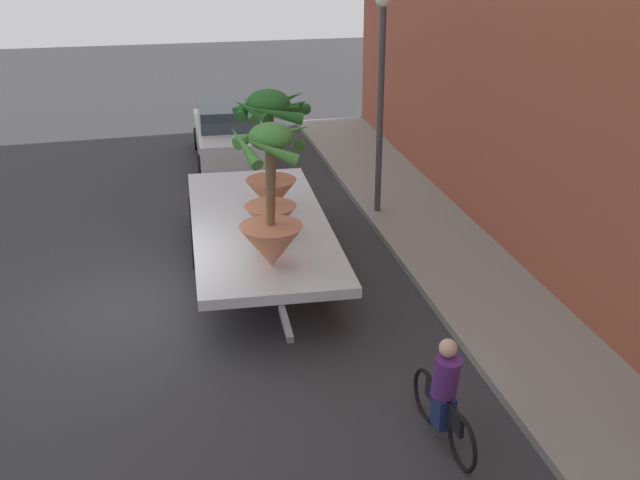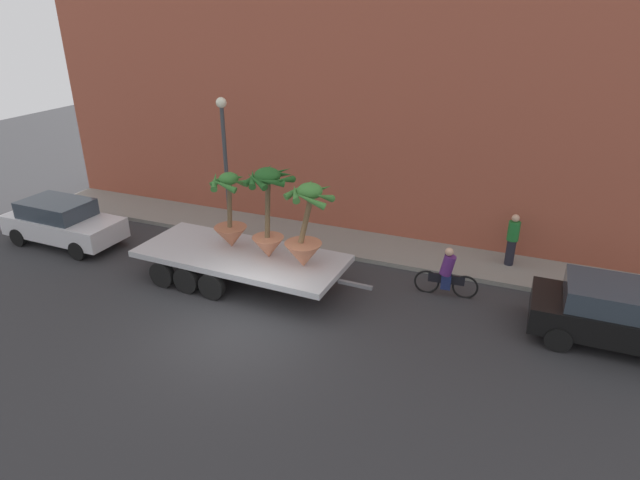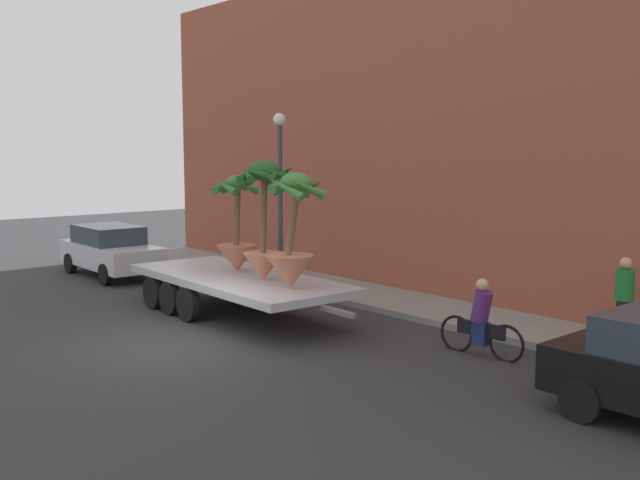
# 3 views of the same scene
# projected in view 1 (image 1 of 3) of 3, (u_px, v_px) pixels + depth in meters

# --- Properties ---
(ground_plane) EXTENTS (60.00, 60.00, 0.00)m
(ground_plane) POSITION_uv_depth(u_px,v_px,m) (141.00, 308.00, 13.84)
(ground_plane) COLOR #2D2D30
(sidewalk) EXTENTS (24.00, 2.20, 0.15)m
(sidewalk) POSITION_uv_depth(u_px,v_px,m) (467.00, 273.00, 14.98)
(sidewalk) COLOR gray
(sidewalk) RESTS_ON ground
(building_facade) EXTENTS (24.00, 1.20, 9.10)m
(building_facade) POSITION_uv_depth(u_px,v_px,m) (578.00, 31.00, 13.58)
(building_facade) COLOR #9E4C38
(building_facade) RESTS_ON ground
(flatbed_trailer) EXTENTS (7.38, 2.79, 0.98)m
(flatbed_trailer) POSITION_uv_depth(u_px,v_px,m) (259.00, 226.00, 15.33)
(flatbed_trailer) COLOR #B7BABF
(flatbed_trailer) RESTS_ON ground
(potted_palm_rear) EXTENTS (1.38, 1.41, 2.50)m
(potted_palm_rear) POSITION_uv_depth(u_px,v_px,m) (271.00, 213.00, 12.68)
(potted_palm_rear) COLOR #C17251
(potted_palm_rear) RESTS_ON flatbed_trailer
(potted_palm_middle) EXTENTS (1.10, 1.17, 2.36)m
(potted_palm_middle) POSITION_uv_depth(u_px,v_px,m) (271.00, 169.00, 15.18)
(potted_palm_middle) COLOR #B26647
(potted_palm_middle) RESTS_ON flatbed_trailer
(potted_palm_front) EXTENTS (1.50, 1.42, 2.73)m
(potted_palm_front) POSITION_uv_depth(u_px,v_px,m) (271.00, 168.00, 13.68)
(potted_palm_front) COLOR #C17251
(potted_palm_front) RESTS_ON flatbed_trailer
(cyclist) EXTENTS (1.84, 0.38, 1.54)m
(cyclist) POSITION_uv_depth(u_px,v_px,m) (445.00, 396.00, 10.15)
(cyclist) COLOR black
(cyclist) RESTS_ON ground
(trailing_car) EXTENTS (4.31, 1.91, 1.58)m
(trailing_car) POSITION_uv_depth(u_px,v_px,m) (228.00, 132.00, 21.65)
(trailing_car) COLOR silver
(trailing_car) RESTS_ON ground
(street_lamp) EXTENTS (0.36, 0.36, 4.83)m
(street_lamp) POSITION_uv_depth(u_px,v_px,m) (381.00, 75.00, 16.72)
(street_lamp) COLOR #383D42
(street_lamp) RESTS_ON sidewalk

